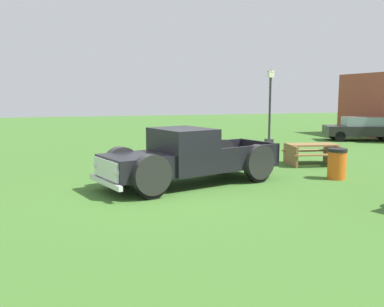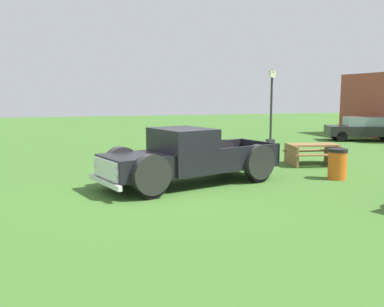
{
  "view_description": "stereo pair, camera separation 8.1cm",
  "coord_description": "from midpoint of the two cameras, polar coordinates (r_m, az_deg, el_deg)",
  "views": [
    {
      "loc": [
        11.03,
        -2.8,
        2.61
      ],
      "look_at": [
        -0.6,
        0.77,
        0.9
      ],
      "focal_mm": 39.68,
      "sensor_mm": 36.0,
      "label": 1
    },
    {
      "loc": [
        11.05,
        -2.73,
        2.61
      ],
      "look_at": [
        -0.6,
        0.77,
        0.9
      ],
      "focal_mm": 39.68,
      "sensor_mm": 36.0,
      "label": 2
    }
  ],
  "objects": [
    {
      "name": "picnic_table",
      "position": [
        16.33,
        15.63,
        0.26
      ],
      "size": [
        1.79,
        2.04,
        0.78
      ],
      "color": "olive",
      "rests_on": "ground_plane"
    },
    {
      "name": "sedan_distant_b",
      "position": [
        25.73,
        21.82,
        3.18
      ],
      "size": [
        2.97,
        4.3,
        1.33
      ],
      "color": "black",
      "rests_on": "ground_plane"
    },
    {
      "name": "pickup_truck_foreground",
      "position": [
        12.09,
        -1.72,
        -0.68
      ],
      "size": [
        3.41,
        5.7,
        1.65
      ],
      "color": "black",
      "rests_on": "ground_plane"
    },
    {
      "name": "ground_plane",
      "position": [
        11.67,
        -2.97,
        -4.93
      ],
      "size": [
        80.0,
        80.0,
        0.0
      ],
      "primitive_type": "plane",
      "color": "#3D6B28"
    },
    {
      "name": "trash_can",
      "position": [
        13.81,
        18.74,
        -1.3
      ],
      "size": [
        0.59,
        0.59,
        0.95
      ],
      "color": "orange",
      "rests_on": "ground_plane"
    },
    {
      "name": "lamp_post_far",
      "position": [
        22.64,
        10.33,
        6.43
      ],
      "size": [
        0.36,
        0.36,
        3.88
      ],
      "color": "#2D2D33",
      "rests_on": "ground_plane"
    }
  ]
}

